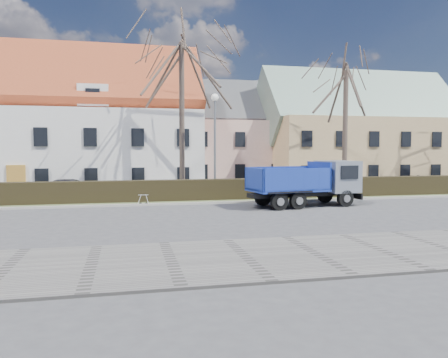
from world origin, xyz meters
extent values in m
plane|color=#434346|center=(0.00, 0.00, 0.00)|extent=(120.00, 120.00, 0.00)
cube|color=slate|center=(0.00, -8.50, 0.04)|extent=(80.00, 5.00, 0.08)
cube|color=#A09C92|center=(0.00, 4.60, 0.06)|extent=(80.00, 0.30, 0.12)
cube|color=#4E5C34|center=(0.00, 6.20, 0.05)|extent=(80.00, 3.00, 0.10)
cube|color=black|center=(0.00, 6.00, 0.65)|extent=(60.00, 0.90, 1.30)
imported|color=black|center=(-9.37, 10.01, 0.67)|extent=(4.20, 2.48, 1.34)
imported|color=#313136|center=(20.13, 10.68, 0.54)|extent=(4.00, 2.59, 1.08)
camera|label=1|loc=(-5.65, -20.92, 3.31)|focal=35.00mm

